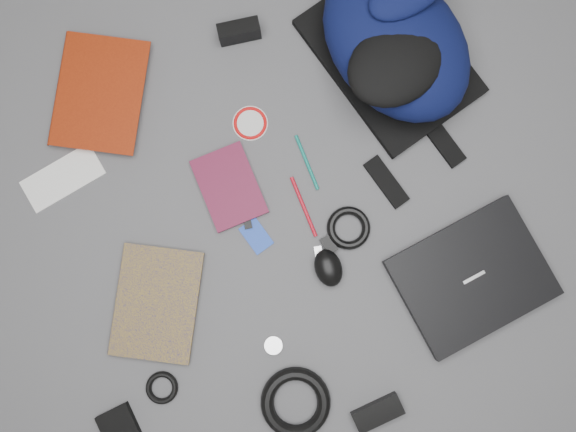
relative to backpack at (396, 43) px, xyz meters
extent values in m
plane|color=#4F4F51|center=(-0.34, -0.34, -0.10)|extent=(4.00, 4.00, 0.00)
cube|color=black|center=(0.06, -0.58, -0.08)|extent=(0.41, 0.35, 0.03)
imported|color=maroon|center=(-0.83, 0.10, -0.08)|extent=(0.30, 0.35, 0.03)
imported|color=#BD950D|center=(-0.79, -0.44, -0.09)|extent=(0.28, 0.32, 0.02)
cube|color=white|center=(-0.87, -0.12, -0.10)|extent=(0.22, 0.15, 0.00)
cube|color=#4B0E24|center=(-0.47, -0.24, -0.09)|extent=(0.17, 0.21, 0.02)
cube|color=black|center=(-0.36, 0.14, -0.07)|extent=(0.11, 0.04, 0.06)
cylinder|color=silver|center=(-0.38, -0.09, -0.10)|extent=(0.11, 0.11, 0.00)
cylinder|color=#0C7263|center=(-0.26, -0.22, -0.09)|extent=(0.03, 0.15, 0.01)
cylinder|color=#B70E1E|center=(-0.30, -0.32, -0.09)|extent=(0.04, 0.16, 0.01)
cube|color=#173CAF|center=(-0.43, -0.37, -0.10)|extent=(0.08, 0.09, 0.00)
cube|color=black|center=(-0.44, -0.32, -0.09)|extent=(0.02, 0.05, 0.01)
cube|color=#ACACAE|center=(-0.29, -0.45, -0.09)|extent=(0.02, 0.05, 0.01)
cube|color=black|center=(-0.26, -0.43, -0.09)|extent=(0.04, 0.05, 0.01)
ellipsoid|color=black|center=(-0.27, -0.49, -0.07)|extent=(0.07, 0.10, 0.05)
cylinder|color=#BEBDBF|center=(-0.67, -0.57, -0.09)|extent=(0.05, 0.05, 0.01)
cylinder|color=silver|center=(-0.44, -0.64, -0.09)|extent=(0.05, 0.05, 0.01)
torus|color=black|center=(-0.20, -0.40, -0.09)|extent=(0.14, 0.14, 0.02)
cube|color=black|center=(-0.23, -0.85, -0.08)|extent=(0.13, 0.07, 0.03)
torus|color=black|center=(-0.42, -0.78, -0.08)|extent=(0.19, 0.19, 0.03)
cube|color=black|center=(-0.85, -0.74, -0.09)|extent=(0.10, 0.10, 0.02)
torus|color=black|center=(-0.73, -0.68, -0.09)|extent=(0.10, 0.10, 0.01)
camera|label=1|loc=(-0.36, -0.45, 1.29)|focal=35.00mm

